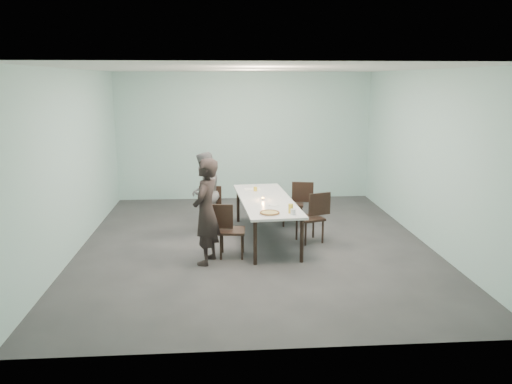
{
  "coord_description": "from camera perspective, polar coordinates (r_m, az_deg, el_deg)",
  "views": [
    {
      "loc": [
        -0.6,
        -8.32,
        2.83
      ],
      "look_at": [
        0.0,
        -0.26,
        1.0
      ],
      "focal_mm": 35.0,
      "sensor_mm": 36.0,
      "label": 1
    }
  ],
  "objects": [
    {
      "name": "tealight",
      "position": [
        8.76,
        0.81,
        -0.83
      ],
      "size": [
        0.06,
        0.06,
        0.05
      ],
      "color": "silver",
      "rests_on": "table"
    },
    {
      "name": "ground",
      "position": [
        8.81,
        -0.13,
        -5.98
      ],
      "size": [
        7.0,
        7.0,
        0.0
      ],
      "primitive_type": "plane",
      "color": "#333335",
      "rests_on": "ground"
    },
    {
      "name": "chair_near_left",
      "position": [
        8.1,
        -3.35,
        -3.96
      ],
      "size": [
        0.63,
        0.45,
        0.87
      ],
      "rotation": [
        0.0,
        0.0,
        -0.08
      ],
      "color": "black",
      "rests_on": "ground"
    },
    {
      "name": "pizza",
      "position": [
        7.88,
        1.58,
        -2.41
      ],
      "size": [
        0.34,
        0.34,
        0.04
      ],
      "color": "white",
      "rests_on": "table"
    },
    {
      "name": "chair_far_right",
      "position": [
        9.85,
        4.69,
        -0.95
      ],
      "size": [
        0.64,
        0.49,
        0.87
      ],
      "rotation": [
        0.0,
        0.0,
        2.96
      ],
      "color": "black",
      "rests_on": "ground"
    },
    {
      "name": "chair_near_right",
      "position": [
        8.9,
        6.64,
        -2.49
      ],
      "size": [
        0.65,
        0.53,
        0.87
      ],
      "rotation": [
        0.0,
        0.0,
        3.46
      ],
      "color": "black",
      "rests_on": "ground"
    },
    {
      "name": "room_shell",
      "position": [
        8.38,
        -0.13,
        7.25
      ],
      "size": [
        6.02,
        7.02,
        3.01
      ],
      "color": "#ABD7D2",
      "rests_on": "ground"
    },
    {
      "name": "amber_tumbler",
      "position": [
        9.49,
        -0.08,
        0.36
      ],
      "size": [
        0.07,
        0.07,
        0.08
      ],
      "primitive_type": "cylinder",
      "color": "yellow",
      "rests_on": "table"
    },
    {
      "name": "table",
      "position": [
        8.88,
        1.15,
        -1.16
      ],
      "size": [
        1.08,
        2.66,
        0.75
      ],
      "rotation": [
        0.0,
        0.0,
        0.07
      ],
      "color": "white",
      "rests_on": "ground"
    },
    {
      "name": "diner_far",
      "position": [
        9.43,
        -5.9,
        -0.02
      ],
      "size": [
        0.75,
        0.86,
        1.51
      ],
      "primitive_type": "imported",
      "rotation": [
        0.0,
        0.0,
        -1.86
      ],
      "color": "slate",
      "rests_on": "ground"
    },
    {
      "name": "beer_glass",
      "position": [
        7.94,
        3.98,
        -1.89
      ],
      "size": [
        0.08,
        0.08,
        0.15
      ],
      "primitive_type": "cylinder",
      "color": "yellow",
      "rests_on": "table"
    },
    {
      "name": "menu",
      "position": [
        9.65,
        -0.44,
        0.35
      ],
      "size": [
        0.31,
        0.24,
        0.01
      ],
      "primitive_type": "cube",
      "rotation": [
        0.0,
        0.0,
        0.07
      ],
      "color": "silver",
      "rests_on": "table"
    },
    {
      "name": "diner_near",
      "position": [
        7.75,
        -5.72,
        -2.25
      ],
      "size": [
        0.57,
        0.7,
        1.66
      ],
      "primitive_type": "imported",
      "rotation": [
        0.0,
        0.0,
        -1.9
      ],
      "color": "black",
      "rests_on": "ground"
    },
    {
      "name": "water_tumbler",
      "position": [
        7.86,
        4.27,
        -2.28
      ],
      "size": [
        0.08,
        0.08,
        0.09
      ],
      "primitive_type": "cylinder",
      "color": "silver",
      "rests_on": "table"
    },
    {
      "name": "chair_far_left",
      "position": [
        9.48,
        -4.56,
        -1.5
      ],
      "size": [
        0.64,
        0.49,
        0.87
      ],
      "rotation": [
        0.0,
        0.0,
        -0.19
      ],
      "color": "black",
      "rests_on": "ground"
    },
    {
      "name": "side_plate",
      "position": [
        8.43,
        2.03,
        -1.48
      ],
      "size": [
        0.18,
        0.18,
        0.01
      ],
      "primitive_type": "cylinder",
      "color": "white",
      "rests_on": "table"
    }
  ]
}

